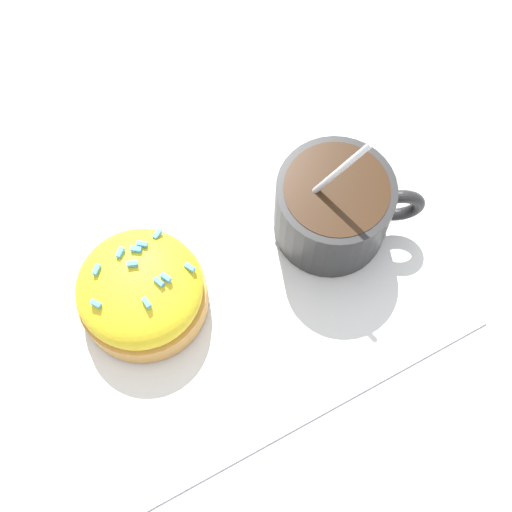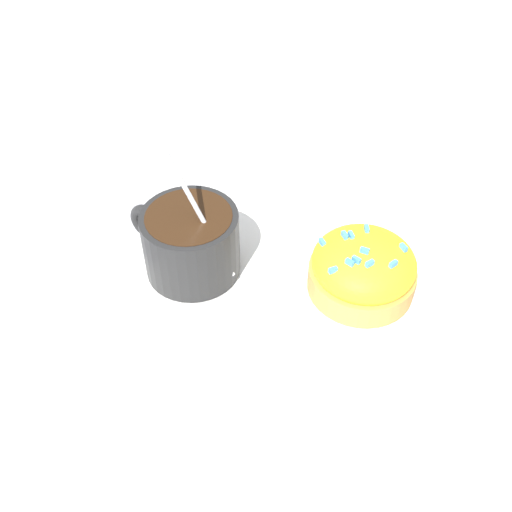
{
  "view_description": "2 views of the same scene",
  "coord_description": "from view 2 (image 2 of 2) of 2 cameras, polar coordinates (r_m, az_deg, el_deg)",
  "views": [
    {
      "loc": [
        -0.1,
        -0.16,
        0.48
      ],
      "look_at": [
        0.01,
        -0.01,
        0.03
      ],
      "focal_mm": 50.0,
      "sensor_mm": 36.0,
      "label": 1
    },
    {
      "loc": [
        0.02,
        0.35,
        0.38
      ],
      "look_at": [
        0.02,
        0.0,
        0.03
      ],
      "focal_mm": 42.0,
      "sensor_mm": 36.0,
      "label": 2
    }
  ],
  "objects": [
    {
      "name": "paper_napkin",
      "position": [
        0.52,
        1.82,
        -2.28
      ],
      "size": [
        0.29,
        0.27,
        0.0
      ],
      "color": "white",
      "rests_on": "ground_plane"
    },
    {
      "name": "frosted_pastry",
      "position": [
        0.5,
        10.14,
        -1.21
      ],
      "size": [
        0.09,
        0.09,
        0.05
      ],
      "color": "#D19347",
      "rests_on": "paper_napkin"
    },
    {
      "name": "ground_plane",
      "position": [
        0.52,
        1.81,
        -2.4
      ],
      "size": [
        3.0,
        3.0,
        0.0
      ],
      "primitive_type": "plane",
      "color": "#B2B2B7"
    },
    {
      "name": "coffee_cup",
      "position": [
        0.51,
        -6.33,
        1.52
      ],
      "size": [
        0.1,
        0.08,
        0.12
      ],
      "color": "black",
      "rests_on": "paper_napkin"
    }
  ]
}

